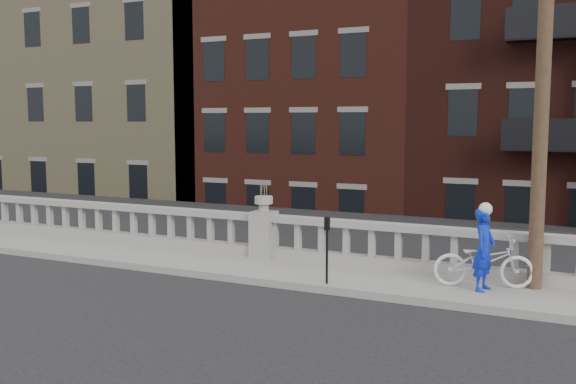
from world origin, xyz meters
name	(u,v)px	position (x,y,z in m)	size (l,w,h in m)	color
ground	(167,304)	(0.00, 0.00, 0.00)	(120.00, 120.00, 0.00)	black
sidewalk	(245,267)	(0.00, 3.00, 0.07)	(32.00, 2.20, 0.15)	gray
balustrade	(264,236)	(0.00, 3.95, 0.64)	(28.00, 0.34, 1.03)	gray
planter_pedestal	(264,229)	(0.00, 3.95, 0.83)	(0.55, 0.55, 1.76)	gray
lower_level	(450,137)	(0.56, 23.04, 2.63)	(80.00, 44.00, 20.80)	#605E59
utility_pole	(545,25)	(6.20, 3.60, 5.24)	(1.60, 0.28, 10.00)	#422D1E
parking_meter_c	(327,242)	(2.38, 2.15, 1.00)	(0.10, 0.09, 1.36)	black
bicycle	(483,262)	(5.27, 3.26, 0.66)	(0.67, 1.93, 1.01)	white
cyclist	(484,249)	(5.32, 2.98, 0.96)	(0.59, 0.39, 1.61)	#0D25C6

